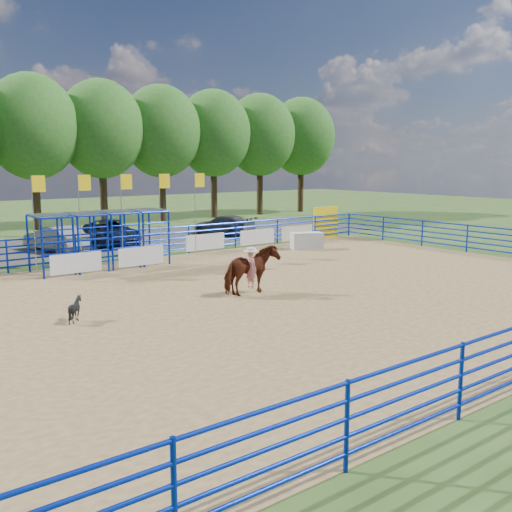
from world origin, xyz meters
The scene contains 12 objects.
ground centered at (0.00, 0.00, 0.00)m, with size 120.00×120.00×0.00m, color #436327.
arena_dirt centered at (0.00, 0.00, 0.01)m, with size 30.00×20.00×0.02m, color #A38551.
gravel_strip centered at (0.00, 17.00, 0.01)m, with size 40.00×10.00×0.01m, color #65645A.
announcer_table centered at (9.01, 7.46, 0.48)m, with size 1.71×0.80×0.91m, color silver.
horse_and_rider centered at (-0.01, 0.48, 0.96)m, with size 2.14×1.06×2.39m.
calf centered at (-6.35, 0.83, 0.40)m, with size 0.61×0.69×0.76m, color black.
car_b centered at (-2.25, 15.17, 0.70)m, with size 1.45×4.16×1.37m, color gray.
car_c centered at (1.11, 15.59, 0.72)m, with size 2.37×5.14×1.43m, color black.
car_d centered at (8.97, 15.55, 0.65)m, with size 1.78×4.38×1.27m, color #5E5E61.
perimeter_fence centered at (0.00, 0.00, 0.75)m, with size 30.10×20.10×1.50m.
chute_assembly centered at (-1.90, 8.84, 1.26)m, with size 19.32×2.41×4.20m.
treeline centered at (0.00, 26.00, 7.53)m, with size 56.40×6.40×11.24m.
Camera 1 is at (-12.06, -15.68, 4.75)m, focal length 40.00 mm.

